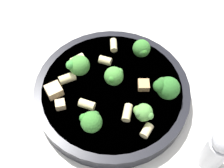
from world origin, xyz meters
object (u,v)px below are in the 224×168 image
(broccoli_floret_5, at_px, (91,122))
(rigatoni_0, at_px, (105,61))
(rigatoni_1, at_px, (128,113))
(rigatoni_3, at_px, (114,45))
(chicken_chunk_2, at_px, (54,90))
(pepper_shaker, at_px, (217,150))
(broccoli_floret_2, at_px, (143,113))
(chicken_chunk_1, at_px, (144,85))
(pasta_bowl, at_px, (112,91))
(broccoli_floret_1, at_px, (142,49))
(rigatoni_5, at_px, (87,104))
(rigatoni_4, at_px, (147,131))
(broccoli_floret_3, at_px, (78,65))
(rigatoni_6, at_px, (67,78))
(rigatoni_2, at_px, (78,60))
(chicken_chunk_0, at_px, (60,104))
(broccoli_floret_0, at_px, (114,76))
(broccoli_floret_4, at_px, (166,87))

(broccoli_floret_5, height_order, rigatoni_0, broccoli_floret_5)
(rigatoni_1, xyz_separation_m, rigatoni_3, (-0.04, -0.15, -0.00))
(chicken_chunk_2, height_order, pepper_shaker, pepper_shaker)
(broccoli_floret_2, relative_size, chicken_chunk_1, 1.93)
(pasta_bowl, distance_m, chicken_chunk_1, 0.06)
(broccoli_floret_1, distance_m, rigatoni_5, 0.15)
(broccoli_floret_2, xyz_separation_m, rigatoni_1, (0.02, -0.02, -0.02))
(chicken_chunk_1, bearing_deg, pasta_bowl, -24.25)
(rigatoni_4, xyz_separation_m, rigatoni_5, (0.07, -0.08, 0.00))
(broccoli_floret_3, bearing_deg, chicken_chunk_2, 22.31)
(broccoli_floret_2, height_order, rigatoni_6, broccoli_floret_2)
(rigatoni_3, height_order, pepper_shaker, pepper_shaker)
(rigatoni_2, bearing_deg, rigatoni_6, 45.32)
(broccoli_floret_5, bearing_deg, pasta_bowl, -137.12)
(broccoli_floret_1, xyz_separation_m, chicken_chunk_1, (0.03, 0.07, -0.01))
(broccoli_floret_3, relative_size, rigatoni_0, 1.85)
(pasta_bowl, distance_m, rigatoni_2, 0.09)
(chicken_chunk_0, distance_m, pepper_shaker, 0.26)
(broccoli_floret_0, bearing_deg, pepper_shaker, 114.19)
(broccoli_floret_2, xyz_separation_m, rigatoni_2, (0.05, -0.16, -0.02))
(broccoli_floret_4, xyz_separation_m, broccoli_floret_5, (0.14, 0.00, -0.01))
(broccoli_floret_1, height_order, rigatoni_0, broccoli_floret_1)
(rigatoni_0, height_order, chicken_chunk_1, rigatoni_0)
(broccoli_floret_5, distance_m, chicken_chunk_0, 0.07)
(broccoli_floret_0, xyz_separation_m, rigatoni_6, (0.07, -0.04, -0.01))
(pasta_bowl, height_order, broccoli_floret_1, broccoli_floret_1)
(rigatoni_2, xyz_separation_m, pepper_shaker, (-0.13, 0.26, 0.01))
(chicken_chunk_0, height_order, chicken_chunk_1, chicken_chunk_0)
(broccoli_floret_4, distance_m, rigatoni_5, 0.14)
(broccoli_floret_5, xyz_separation_m, rigatoni_6, (0.00, -0.10, -0.01))
(broccoli_floret_5, bearing_deg, rigatoni_4, 149.50)
(broccoli_floret_2, height_order, rigatoni_2, broccoli_floret_2)
(broccoli_floret_2, distance_m, pepper_shaker, 0.12)
(rigatoni_0, xyz_separation_m, rigatoni_1, (0.01, 0.12, -0.00))
(broccoli_floret_2, bearing_deg, rigatoni_1, -46.64)
(broccoli_floret_5, height_order, rigatoni_1, broccoli_floret_5)
(rigatoni_1, bearing_deg, rigatoni_3, -105.88)
(rigatoni_6, bearing_deg, chicken_chunk_0, 57.53)
(broccoli_floret_5, xyz_separation_m, rigatoni_2, (-0.03, -0.14, -0.01))
(rigatoni_3, relative_size, pepper_shaker, 0.28)
(broccoli_floret_1, xyz_separation_m, rigatoni_6, (0.15, -0.00, -0.01))
(rigatoni_2, xyz_separation_m, rigatoni_3, (-0.08, -0.01, -0.00))
(broccoli_floret_4, relative_size, chicken_chunk_0, 2.78)
(rigatoni_0, height_order, chicken_chunk_2, chicken_chunk_2)
(broccoli_floret_4, relative_size, chicken_chunk_2, 1.74)
(rigatoni_6, distance_m, pepper_shaker, 0.27)
(pasta_bowl, height_order, rigatoni_5, rigatoni_5)
(pasta_bowl, distance_m, chicken_chunk_0, 0.10)
(rigatoni_1, bearing_deg, broccoli_floret_4, -175.06)
(chicken_chunk_0, bearing_deg, pasta_bowl, 179.61)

